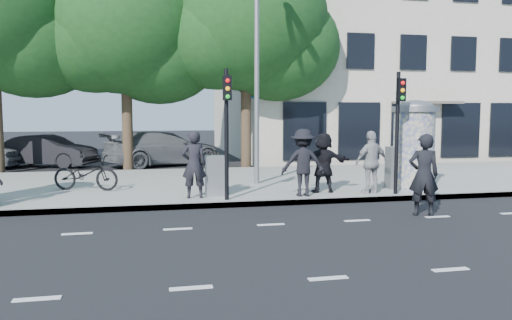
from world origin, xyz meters
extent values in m
plane|color=black|center=(0.00, 0.00, 0.00)|extent=(120.00, 120.00, 0.00)
cube|color=gray|center=(0.00, 7.50, 0.07)|extent=(40.00, 8.00, 0.15)
cube|color=slate|center=(0.00, 3.55, 0.07)|extent=(40.00, 0.10, 0.16)
cube|color=silver|center=(0.00, -2.20, 0.00)|extent=(32.00, 0.12, 0.01)
cube|color=silver|center=(0.00, 1.40, 0.00)|extent=(32.00, 0.12, 0.01)
cylinder|color=beige|center=(5.20, 4.70, 1.30)|extent=(1.20, 1.20, 2.30)
cylinder|color=slate|center=(5.20, 4.70, 2.53)|extent=(1.36, 1.36, 0.16)
ellipsoid|color=slate|center=(5.20, 4.70, 2.61)|extent=(1.10, 1.10, 0.38)
cylinder|color=black|center=(-0.60, 3.85, 1.85)|extent=(0.11, 0.11, 3.40)
cube|color=black|center=(-0.60, 3.67, 3.05)|extent=(0.22, 0.14, 0.62)
cylinder|color=black|center=(4.20, 3.85, 1.85)|extent=(0.11, 0.11, 3.40)
cube|color=black|center=(4.20, 3.67, 3.05)|extent=(0.22, 0.14, 0.62)
cylinder|color=slate|center=(0.80, 6.70, 4.15)|extent=(0.16, 0.16, 8.00)
cylinder|color=#38281C|center=(-3.50, 12.70, 2.21)|extent=(0.44, 0.44, 4.41)
ellipsoid|color=#153B16|center=(-3.50, 12.70, 6.08)|extent=(6.80, 6.80, 5.78)
cylinder|color=#38281C|center=(1.50, 12.30, 2.29)|extent=(0.44, 0.44, 4.59)
ellipsoid|color=#153B16|center=(1.50, 12.30, 6.32)|extent=(7.00, 7.00, 5.95)
cube|color=#B3AB96|center=(12.00, 20.00, 6.00)|extent=(20.00, 15.00, 12.00)
cube|color=black|center=(12.00, 12.45, 1.60)|extent=(18.00, 0.10, 2.60)
cube|color=#59544C|center=(10.00, 12.10, 2.90)|extent=(3.20, 0.90, 0.12)
cube|color=#194C8C|center=(2.50, 12.45, 3.20)|extent=(1.60, 0.06, 0.30)
imported|color=black|center=(-1.41, 4.31, 1.05)|extent=(0.67, 0.46, 1.80)
imported|color=black|center=(1.54, 4.05, 1.07)|extent=(1.26, 0.81, 1.84)
imported|color=#9C9C9F|center=(3.54, 4.03, 1.04)|extent=(1.13, 0.77, 1.77)
imported|color=black|center=(2.29, 4.53, 1.01)|extent=(1.66, 0.77, 1.72)
imported|color=black|center=(3.76, 1.64, 0.97)|extent=(0.81, 0.64, 1.94)
imported|color=black|center=(-4.42, 6.28, 0.66)|extent=(1.25, 2.07, 1.03)
cube|color=gray|center=(-0.81, 4.59, 0.70)|extent=(0.54, 0.40, 1.10)
cube|color=slate|center=(4.73, 4.80, 0.78)|extent=(0.61, 0.45, 1.26)
imported|color=black|center=(-7.10, 14.74, 0.71)|extent=(3.05, 4.58, 1.43)
imported|color=#595C60|center=(-1.97, 14.26, 0.79)|extent=(4.04, 5.84, 1.57)
camera|label=1|loc=(-2.49, -8.95, 2.43)|focal=35.00mm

